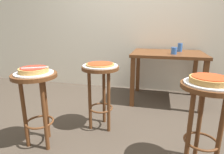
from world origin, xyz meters
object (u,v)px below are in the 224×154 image
object	(u,v)px
dining_table	(167,60)
serving_plate_middle	(209,83)
cup_near_edge	(174,51)
cup_far_edge	(180,47)
serving_plate_foreground	(34,73)
pizza_leftside	(100,64)
stool_foreground	(36,93)
stool_middle	(206,107)
stool_leftside	(101,83)
pizza_server_knife	(35,68)
serving_plate_leftside	(100,66)
pizza_middle	(210,80)
pizza_foreground	(34,70)

from	to	relation	value
dining_table	serving_plate_middle	bearing A→B (deg)	-80.40
cup_near_edge	cup_far_edge	world-z (taller)	cup_far_edge
serving_plate_foreground	cup_far_edge	world-z (taller)	cup_far_edge
serving_plate_foreground	pizza_leftside	world-z (taller)	pizza_leftside
stool_foreground	pizza_leftside	xyz separation A→B (m)	(0.48, 0.45, 0.21)
pizza_leftside	dining_table	world-z (taller)	dining_table
stool_foreground	cup_far_edge	distance (m)	2.12
stool_middle	cup_near_edge	xyz separation A→B (m)	(-0.17, 1.24, 0.27)
serving_plate_foreground	stool_leftside	bearing A→B (deg)	43.26
stool_middle	serving_plate_middle	distance (m)	0.19
cup_far_edge	pizza_server_knife	size ratio (longest dim) A/B	0.58
serving_plate_leftside	cup_far_edge	bearing A→B (deg)	51.73
dining_table	cup_far_edge	world-z (taller)	cup_far_edge
serving_plate_middle	pizza_server_knife	xyz separation A→B (m)	(-1.41, -0.06, 0.06)
pizza_middle	dining_table	size ratio (longest dim) A/B	0.27
serving_plate_leftside	pizza_leftside	xyz separation A→B (m)	(-0.00, 0.00, 0.02)
stool_foreground	serving_plate_middle	world-z (taller)	serving_plate_middle
serving_plate_middle	pizza_server_knife	world-z (taller)	pizza_server_knife
serving_plate_leftside	stool_leftside	bearing A→B (deg)	180.00
pizza_middle	pizza_server_knife	distance (m)	1.41
dining_table	pizza_server_knife	distance (m)	1.89
pizza_leftside	serving_plate_middle	bearing A→B (deg)	-22.91
cup_near_edge	pizza_server_knife	xyz separation A→B (m)	(-1.24, -1.30, -0.02)
serving_plate_middle	pizza_leftside	distance (m)	1.04
stool_leftside	cup_far_edge	world-z (taller)	cup_far_edge
pizza_middle	pizza_server_knife	bearing A→B (deg)	-177.49
serving_plate_middle	stool_leftside	world-z (taller)	serving_plate_middle
stool_middle	pizza_middle	bearing A→B (deg)	153.43
pizza_leftside	cup_near_edge	bearing A→B (deg)	46.26
stool_foreground	serving_plate_foreground	distance (m)	0.19
pizza_leftside	pizza_server_knife	world-z (taller)	pizza_server_knife
stool_foreground	pizza_leftside	distance (m)	0.69
stool_foreground	cup_near_edge	world-z (taller)	cup_near_edge
serving_plate_middle	stool_foreground	bearing A→B (deg)	-178.34
serving_plate_leftside	dining_table	distance (m)	1.25
pizza_foreground	cup_far_edge	world-z (taller)	cup_far_edge
stool_foreground	serving_plate_leftside	distance (m)	0.68
pizza_foreground	dining_table	world-z (taller)	pizza_foreground
pizza_middle	serving_plate_leftside	size ratio (longest dim) A/B	0.75
stool_middle	pizza_leftside	xyz separation A→B (m)	(-0.96, 0.41, 0.21)
serving_plate_middle	cup_near_edge	bearing A→B (deg)	97.80
pizza_middle	cup_near_edge	xyz separation A→B (m)	(-0.17, 1.24, 0.05)
serving_plate_middle	stool_leftside	size ratio (longest dim) A/B	0.50
pizza_foreground	pizza_leftside	size ratio (longest dim) A/B	0.84
stool_leftside	serving_plate_leftside	bearing A→B (deg)	0.00
stool_leftside	pizza_server_knife	size ratio (longest dim) A/B	3.26
stool_middle	serving_plate_middle	size ratio (longest dim) A/B	2.02
stool_middle	dining_table	world-z (taller)	dining_table
serving_plate_foreground	dining_table	bearing A→B (deg)	50.67
pizza_middle	cup_near_edge	bearing A→B (deg)	97.80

